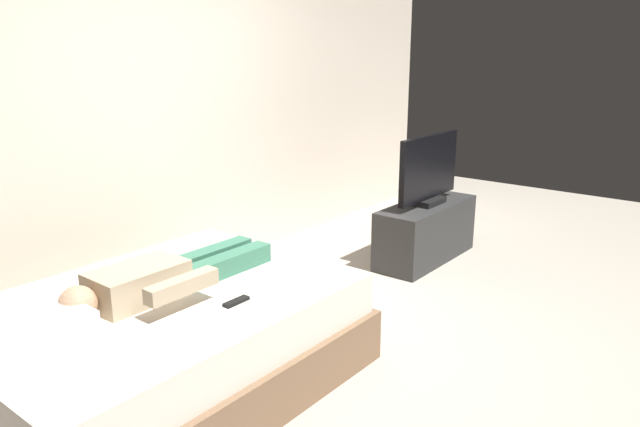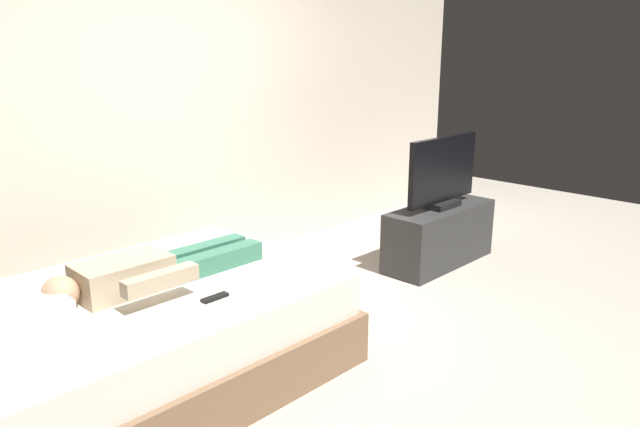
% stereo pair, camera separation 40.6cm
% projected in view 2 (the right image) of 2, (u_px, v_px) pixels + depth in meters
% --- Properties ---
extents(ground_plane, '(10.00, 10.00, 0.00)m').
position_uv_depth(ground_plane, '(342.00, 343.00, 3.71)').
color(ground_plane, '#ADA393').
extents(back_wall, '(6.40, 0.10, 2.80)m').
position_uv_depth(back_wall, '(214.00, 97.00, 4.83)').
color(back_wall, beige).
rests_on(back_wall, ground).
extents(bed, '(2.00, 1.47, 0.54)m').
position_uv_depth(bed, '(149.00, 335.00, 3.25)').
color(bed, brown).
rests_on(bed, ground).
extents(pillow, '(0.48, 0.34, 0.12)m').
position_uv_depth(pillow, '(9.00, 317.00, 2.70)').
color(pillow, white).
rests_on(pillow, bed).
extents(person, '(1.26, 0.46, 0.18)m').
position_uv_depth(person, '(147.00, 272.00, 3.19)').
color(person, tan).
rests_on(person, bed).
extents(remote, '(0.15, 0.04, 0.02)m').
position_uv_depth(remote, '(215.00, 298.00, 3.04)').
color(remote, black).
rests_on(remote, bed).
extents(tv_stand, '(1.10, 0.40, 0.50)m').
position_uv_depth(tv_stand, '(439.00, 235.00, 5.03)').
color(tv_stand, '#2D2D2D').
rests_on(tv_stand, ground).
extents(tv, '(0.88, 0.20, 0.59)m').
position_uv_depth(tv, '(443.00, 174.00, 4.89)').
color(tv, black).
rests_on(tv, tv_stand).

